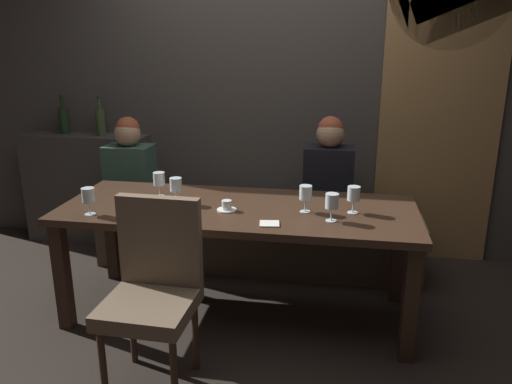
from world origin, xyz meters
TOP-DOWN VIEW (x-y plane):
  - ground at (0.00, 0.00)m, footprint 9.00×9.00m
  - back_wall_tiled at (0.00, 1.22)m, footprint 6.00×0.12m
  - arched_door at (1.35, 1.15)m, footprint 0.90×0.05m
  - back_counter at (-1.55, 1.04)m, footprint 1.10×0.28m
  - dining_table at (0.00, 0.00)m, footprint 2.20×0.84m
  - banquette_bench at (0.00, 0.70)m, footprint 2.50×0.44m
  - chair_near_side at (-0.29, -0.72)m, footprint 0.45×0.45m
  - diner_redhead at (-0.99, 0.67)m, footprint 0.36×0.24m
  - diner_bearded at (0.53, 0.71)m, footprint 0.36×0.24m
  - wine_bottle_dark_red at (-1.73, 1.06)m, footprint 0.08×0.08m
  - wine_bottle_pale_label at (-1.38, 1.04)m, footprint 0.08×0.08m
  - wine_glass_end_right at (0.70, -0.00)m, footprint 0.08×0.08m
  - wine_glass_center_front at (-0.40, 0.01)m, footprint 0.08×0.08m
  - wine_glass_near_right at (-0.84, -0.29)m, footprint 0.08×0.08m
  - wine_glass_near_left at (0.58, -0.16)m, footprint 0.08×0.08m
  - wine_glass_far_right at (0.42, -0.03)m, footprint 0.08×0.08m
  - wine_glass_end_left at (-0.55, 0.12)m, footprint 0.08×0.08m
  - espresso_cup at (-0.05, -0.08)m, footprint 0.12×0.12m
  - dessert_plate at (-0.48, -0.15)m, footprint 0.19×0.19m
  - fork_on_table at (-0.34, -0.11)m, footprint 0.04×0.17m
  - folded_napkin at (0.24, -0.28)m, footprint 0.12×0.11m

SIDE VIEW (x-z plane):
  - ground at x=0.00m, z-range 0.00..0.00m
  - banquette_bench at x=0.00m, z-range 0.00..0.45m
  - back_counter at x=-1.55m, z-range 0.00..0.95m
  - chair_near_side at x=-0.29m, z-range 0.07..1.05m
  - dining_table at x=0.00m, z-range 0.28..1.02m
  - fork_on_table at x=-0.34m, z-range 0.74..0.75m
  - folded_napkin at x=0.24m, z-range 0.74..0.75m
  - dessert_plate at x=-0.48m, z-range 0.73..0.78m
  - espresso_cup at x=-0.05m, z-range 0.73..0.80m
  - diner_redhead at x=-0.99m, z-range 0.43..1.15m
  - diner_bearded at x=0.53m, z-range 0.43..1.19m
  - wine_glass_near_right at x=-0.84m, z-range 0.77..0.93m
  - wine_glass_end_left at x=-0.55m, z-range 0.77..0.93m
  - wine_glass_center_front at x=-0.40m, z-range 0.77..0.93m
  - wine_glass_near_left at x=0.58m, z-range 0.77..0.93m
  - wine_glass_end_right at x=0.70m, z-range 0.77..0.94m
  - wine_glass_far_right at x=0.42m, z-range 0.77..0.94m
  - wine_bottle_dark_red at x=-1.73m, z-range 0.91..1.23m
  - wine_bottle_pale_label at x=-1.38m, z-range 0.91..1.23m
  - arched_door at x=1.35m, z-range 0.09..2.64m
  - back_wall_tiled at x=0.00m, z-range 0.00..3.00m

